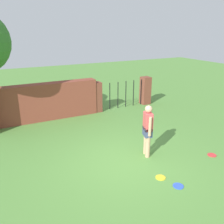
{
  "coord_description": "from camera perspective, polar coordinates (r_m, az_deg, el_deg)",
  "views": [
    {
      "loc": [
        -3.26,
        -5.48,
        3.78
      ],
      "look_at": [
        0.4,
        1.68,
        1.0
      ],
      "focal_mm": 39.49,
      "sensor_mm": 36.0,
      "label": 1
    }
  ],
  "objects": [
    {
      "name": "ground_plane",
      "position": [
        7.41,
        3.22,
        -11.62
      ],
      "size": [
        40.0,
        40.0,
        0.0
      ],
      "primitive_type": "plane",
      "color": "#568C3D"
    },
    {
      "name": "brick_wall",
      "position": [
        10.75,
        -16.56,
        2.09
      ],
      "size": [
        5.01,
        0.5,
        1.57
      ],
      "primitive_type": "cube",
      "color": "brown",
      "rests_on": "ground"
    },
    {
      "name": "person",
      "position": [
        7.48,
        8.25,
        -3.8
      ],
      "size": [
        0.32,
        0.52,
        1.62
      ],
      "rotation": [
        0.0,
        0.0,
        -1.9
      ],
      "color": "tan",
      "rests_on": "ground"
    },
    {
      "name": "fence_gate",
      "position": [
        12.08,
        2.31,
        4.28
      ],
      "size": [
        3.19,
        0.44,
        1.4
      ],
      "color": "brown",
      "rests_on": "ground"
    },
    {
      "name": "frisbee_red",
      "position": [
        8.38,
        22.12,
        -9.21
      ],
      "size": [
        0.27,
        0.27,
        0.02
      ],
      "primitive_type": "cylinder",
      "color": "red",
      "rests_on": "ground"
    },
    {
      "name": "frisbee_yellow",
      "position": [
        6.86,
        11.17,
        -14.66
      ],
      "size": [
        0.27,
        0.27,
        0.02
      ],
      "primitive_type": "cylinder",
      "color": "yellow",
      "rests_on": "ground"
    },
    {
      "name": "frisbee_blue",
      "position": [
        6.65,
        15.07,
        -16.22
      ],
      "size": [
        0.27,
        0.27,
        0.02
      ],
      "primitive_type": "cylinder",
      "color": "blue",
      "rests_on": "ground"
    }
  ]
}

